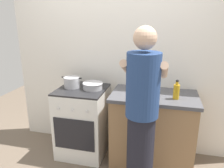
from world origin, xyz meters
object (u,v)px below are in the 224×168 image
object	(u,v)px
stove_range	(83,121)
utensil_crock	(136,82)
mixing_bowl	(93,85)
pot	(72,82)
oil_bottle	(176,91)
person	(142,119)

from	to	relation	value
stove_range	utensil_crock	xyz separation A→B (m)	(0.66, 0.16, 0.54)
mixing_bowl	stove_range	bearing A→B (deg)	-169.33
pot	mixing_bowl	xyz separation A→B (m)	(0.28, -0.00, -0.02)
oil_bottle	person	distance (m)	0.61
stove_range	mixing_bowl	bearing A→B (deg)	10.67
stove_range	person	bearing A→B (deg)	-35.87
mixing_bowl	person	bearing A→B (deg)	-42.32
oil_bottle	stove_range	bearing A→B (deg)	175.80
stove_range	utensil_crock	size ratio (longest dim) A/B	2.85
mixing_bowl	pot	bearing A→B (deg)	179.95
mixing_bowl	oil_bottle	distance (m)	1.00
stove_range	pot	distance (m)	0.54
person	stove_range	bearing A→B (deg)	144.13
stove_range	mixing_bowl	size ratio (longest dim) A/B	3.50
pot	person	size ratio (longest dim) A/B	0.16
person	utensil_crock	bearing A→B (deg)	101.98
pot	person	world-z (taller)	person
stove_range	person	size ratio (longest dim) A/B	0.53
stove_range	oil_bottle	bearing A→B (deg)	-4.20
pot	person	bearing A→B (deg)	-32.84
pot	person	xyz separation A→B (m)	(0.96, -0.62, -0.11)
stove_range	person	xyz separation A→B (m)	(0.82, -0.59, 0.41)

